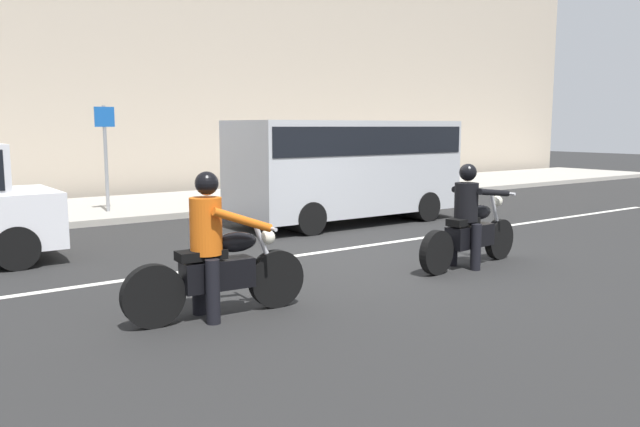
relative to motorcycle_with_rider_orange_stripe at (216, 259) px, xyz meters
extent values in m
plane|color=#262626|center=(3.47, 1.31, -0.64)|extent=(80.00, 80.00, 0.00)
cube|color=#A8A399|center=(3.47, 9.31, -0.57)|extent=(40.00, 4.40, 0.14)
cube|color=#B7A893|center=(3.47, 12.71, 3.93)|extent=(40.00, 1.40, 9.15)
cube|color=silver|center=(3.98, 2.21, -0.64)|extent=(18.00, 0.14, 0.01)
cylinder|color=black|center=(0.72, -0.05, -0.31)|extent=(0.67, 0.16, 0.66)
cylinder|color=black|center=(-0.69, 0.05, -0.31)|extent=(0.67, 0.16, 0.66)
cylinder|color=silver|center=(0.60, -0.04, 0.00)|extent=(0.33, 0.08, 0.70)
cube|color=black|center=(0.02, 0.00, -0.17)|extent=(0.80, 0.33, 0.32)
ellipsoid|color=black|center=(0.23, -0.02, 0.16)|extent=(0.50, 0.27, 0.22)
cube|color=black|center=(-0.16, 0.01, 0.06)|extent=(0.54, 0.28, 0.10)
cylinder|color=silver|center=(0.54, -0.04, 0.31)|extent=(0.09, 0.70, 0.04)
sphere|color=silver|center=(0.62, -0.04, 0.17)|extent=(0.17, 0.17, 0.17)
cylinder|color=silver|center=(-0.27, 0.18, -0.29)|extent=(0.70, 0.12, 0.07)
cylinder|color=black|center=(-0.14, -0.19, -0.30)|extent=(0.16, 0.16, 0.68)
cylinder|color=black|center=(-0.11, 0.21, -0.30)|extent=(0.16, 0.16, 0.68)
cylinder|color=orange|center=(-0.10, 0.01, 0.36)|extent=(0.36, 0.36, 0.61)
cylinder|color=orange|center=(0.20, -0.24, 0.43)|extent=(0.68, 0.14, 0.31)
cylinder|color=orange|center=(0.23, 0.20, 0.43)|extent=(0.68, 0.14, 0.31)
sphere|color=tan|center=(-0.08, 0.00, 0.79)|extent=(0.20, 0.20, 0.20)
sphere|color=black|center=(-0.08, 0.00, 0.82)|extent=(0.25, 0.25, 0.25)
cylinder|color=black|center=(4.94, 0.18, -0.33)|extent=(0.63, 0.19, 0.62)
cylinder|color=black|center=(3.38, 0.00, -0.33)|extent=(0.63, 0.19, 0.62)
cylinder|color=silver|center=(4.82, 0.17, 0.04)|extent=(0.37, 0.10, 0.80)
cube|color=black|center=(4.16, 0.09, -0.19)|extent=(0.89, 0.37, 0.32)
ellipsoid|color=black|center=(4.38, 0.12, 0.14)|extent=(0.50, 0.29, 0.22)
cube|color=black|center=(3.98, 0.07, 0.04)|extent=(0.54, 0.30, 0.10)
cylinder|color=silver|center=(4.76, 0.16, 0.41)|extent=(0.12, 0.70, 0.04)
sphere|color=silver|center=(4.84, 0.17, 0.27)|extent=(0.17, 0.17, 0.17)
cylinder|color=silver|center=(3.84, 0.22, -0.31)|extent=(0.70, 0.15, 0.07)
cylinder|color=black|center=(4.04, -0.12, -0.31)|extent=(0.17, 0.17, 0.67)
cylinder|color=black|center=(4.00, 0.28, -0.31)|extent=(0.17, 0.17, 0.67)
cylinder|color=black|center=(4.04, 0.08, 0.32)|extent=(0.38, 0.38, 0.56)
cylinder|color=black|center=(4.42, -0.10, 0.45)|extent=(0.74, 0.17, 0.17)
cylinder|color=black|center=(4.37, 0.34, 0.45)|extent=(0.74, 0.17, 0.17)
sphere|color=tan|center=(4.06, 0.08, 0.72)|extent=(0.20, 0.20, 0.20)
sphere|color=black|center=(4.06, 0.08, 0.75)|extent=(0.25, 0.25, 0.25)
cube|color=#B2B5BA|center=(5.34, 4.55, 0.56)|extent=(4.98, 1.90, 1.92)
cube|color=black|center=(5.34, 4.55, 1.12)|extent=(4.83, 1.93, 0.56)
cylinder|color=black|center=(6.88, 4.55, -0.32)|extent=(0.64, 1.96, 0.64)
cylinder|color=black|center=(3.79, 4.55, -0.32)|extent=(0.64, 1.96, 0.64)
cylinder|color=black|center=(-1.30, 4.50, -0.32)|extent=(0.64, 1.76, 0.64)
cylinder|color=gray|center=(1.43, 8.27, 0.68)|extent=(0.08, 0.08, 2.37)
cube|color=#1959B2|center=(1.43, 8.24, 1.61)|extent=(0.44, 0.03, 0.44)
camera|label=1|loc=(-2.99, -6.06, 1.41)|focal=35.64mm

